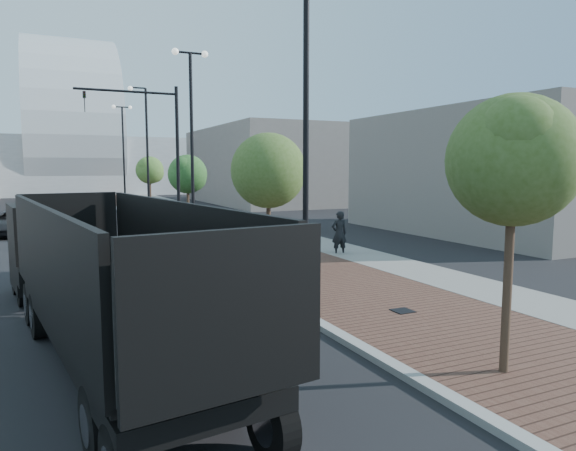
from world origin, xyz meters
name	(u,v)px	position (x,y,z in m)	size (l,w,h in m)	color
sidewalk	(172,213)	(3.50, 40.00, 0.06)	(7.00, 140.00, 0.12)	#4C2D23
concrete_strip	(204,212)	(6.20, 40.00, 0.07)	(2.40, 140.00, 0.13)	slate
curb	(128,215)	(0.00, 40.00, 0.07)	(0.30, 140.00, 0.14)	gray
dump_truck	(78,271)	(-5.18, 10.61, 1.33)	(3.96, 13.50, 3.16)	black
white_sedan	(65,261)	(-5.34, 16.11, 0.68)	(1.44, 4.14, 1.36)	white
dark_car_mid	(14,223)	(-7.54, 30.42, 0.68)	(2.26, 4.91, 1.36)	black
dark_car_far	(87,213)	(-3.40, 34.66, 0.74)	(2.07, 5.09, 1.48)	black
pedestrian	(339,234)	(5.58, 16.62, 0.97)	(0.71, 0.46, 1.94)	black
streetlight_1	(302,147)	(0.49, 10.00, 4.34)	(1.44, 0.56, 9.21)	black
streetlight_2	(192,146)	(0.60, 22.00, 4.82)	(1.72, 0.56, 9.28)	black
streetlight_3	(146,160)	(0.49, 34.00, 4.34)	(1.44, 0.56, 9.21)	black
streetlight_4	(124,156)	(0.60, 46.00, 4.82)	(1.72, 0.56, 9.28)	black
traffic_mast	(160,145)	(-0.30, 25.00, 4.98)	(5.09, 0.20, 8.00)	black
tree_0	(514,161)	(1.65, 4.02, 3.90)	(2.36, 2.30, 5.07)	#382619
tree_1	(269,171)	(1.65, 15.02, 3.67)	(2.75, 2.75, 5.06)	#382619
tree_2	(188,174)	(1.65, 27.02, 3.41)	(2.30, 2.23, 4.54)	#382619
tree_3	(150,170)	(1.65, 39.02, 3.59)	(2.23, 2.15, 4.68)	#382619
convention_center	(72,153)	(-2.00, 85.00, 6.00)	(50.00, 30.00, 50.00)	#A8AEB2
commercial_block_ne	(266,166)	(16.00, 50.00, 4.00)	(12.00, 22.00, 8.00)	#68615D
commercial_block_e	(494,173)	(18.00, 20.00, 3.50)	(10.00, 16.00, 7.00)	slate
utility_cover_1	(403,311)	(2.40, 8.00, 0.13)	(0.50, 0.50, 0.02)	black
utility_cover_2	(251,250)	(2.40, 19.00, 0.13)	(0.50, 0.50, 0.02)	black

